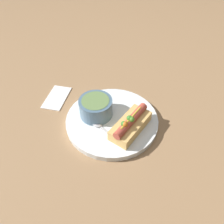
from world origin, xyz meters
TOP-DOWN VIEW (x-y plane):
  - ground_plane at (0.00, 0.00)m, footprint 4.00×4.00m
  - dinner_plate at (0.00, 0.00)m, footprint 0.29×0.29m
  - hot_dog at (0.01, -0.07)m, footprint 0.15×0.10m
  - soup_bowl at (-0.03, 0.05)m, footprint 0.10×0.10m
  - spoon at (-0.05, -0.00)m, footprint 0.03×0.14m
  - napkin at (-0.08, 0.21)m, footprint 0.14×0.13m

SIDE VIEW (x-z plane):
  - ground_plane at x=0.00m, z-range 0.00..0.00m
  - napkin at x=-0.08m, z-range 0.00..0.01m
  - dinner_plate at x=0.00m, z-range 0.00..0.02m
  - spoon at x=-0.05m, z-range 0.02..0.03m
  - hot_dog at x=0.01m, z-range 0.01..0.07m
  - soup_bowl at x=-0.03m, z-range 0.02..0.08m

